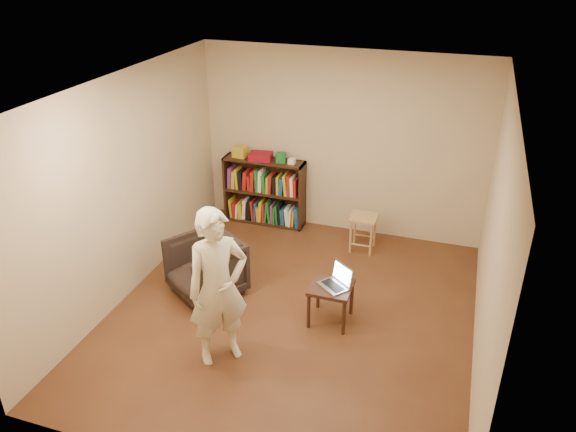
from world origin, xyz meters
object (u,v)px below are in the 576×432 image
(bookshelf, at_px, (265,195))
(armchair, at_px, (206,267))
(stool, at_px, (364,223))
(laptop, at_px, (337,281))
(person, at_px, (218,288))
(side_table, at_px, (331,291))

(bookshelf, relative_size, armchair, 1.55)
(stool, bearing_deg, laptop, -88.85)
(laptop, xyz_separation_m, person, (-0.96, -0.95, 0.32))
(laptop, distance_m, person, 1.39)
(armchair, bearing_deg, person, -23.40)
(person, bearing_deg, laptop, 0.83)
(bookshelf, distance_m, stool, 1.61)
(bookshelf, height_order, person, person)
(armchair, bearing_deg, stool, 79.17)
(bookshelf, relative_size, stool, 2.36)
(person, bearing_deg, stool, 26.70)
(bookshelf, distance_m, armchair, 1.99)
(bookshelf, xyz_separation_m, person, (0.63, -2.99, 0.40))
(side_table, xyz_separation_m, person, (-0.91, -0.93, 0.45))
(stool, height_order, side_table, stool)
(laptop, bearing_deg, stool, 129.46)
(stool, distance_m, armchair, 2.25)
(side_table, distance_m, person, 1.37)
(stool, xyz_separation_m, person, (-0.93, -2.61, 0.43))
(stool, height_order, armchair, armchair)
(laptop, bearing_deg, side_table, -121.17)
(stool, bearing_deg, person, -109.62)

